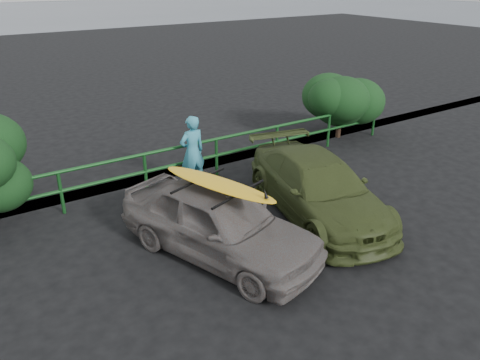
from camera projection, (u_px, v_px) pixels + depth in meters
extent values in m
plane|color=black|center=(312.00, 281.00, 8.25)|extent=(80.00, 80.00, 0.00)
imported|color=#645C59|center=(219.00, 222.00, 8.78)|extent=(2.91, 4.45, 1.41)
imported|color=#3D4920|center=(318.00, 188.00, 10.27)|extent=(2.80, 4.81, 1.31)
imported|color=teal|center=(192.00, 152.00, 11.54)|extent=(0.69, 0.48, 1.84)
ellipsoid|color=yellow|center=(218.00, 184.00, 8.45)|extent=(1.32, 2.58, 0.08)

